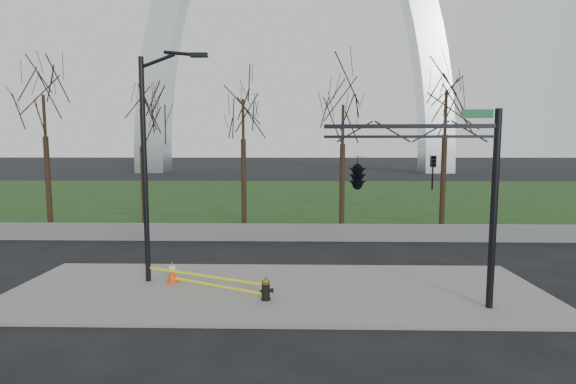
{
  "coord_description": "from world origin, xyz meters",
  "views": [
    {
      "loc": [
        0.69,
        -13.84,
        4.82
      ],
      "look_at": [
        0.35,
        2.0,
        3.22
      ],
      "focal_mm": 26.08,
      "sensor_mm": 36.0,
      "label": 1
    }
  ],
  "objects_px": {
    "fire_hydrant": "(266,289)",
    "traffic_signal_mast": "(383,173)",
    "traffic_cone": "(172,272)",
    "street_light": "(151,153)"
  },
  "relations": [
    {
      "from": "traffic_cone",
      "to": "street_light",
      "type": "relative_size",
      "value": 0.1
    },
    {
      "from": "traffic_cone",
      "to": "street_light",
      "type": "distance_m",
      "value": 4.27
    },
    {
      "from": "traffic_cone",
      "to": "fire_hydrant",
      "type": "bearing_deg",
      "value": -25.43
    },
    {
      "from": "fire_hydrant",
      "to": "traffic_signal_mast",
      "type": "bearing_deg",
      "value": -2.95
    },
    {
      "from": "street_light",
      "to": "traffic_signal_mast",
      "type": "distance_m",
      "value": 8.03
    },
    {
      "from": "traffic_cone",
      "to": "street_light",
      "type": "xyz_separation_m",
      "value": [
        -0.71,
        0.19,
        4.2
      ]
    },
    {
      "from": "fire_hydrant",
      "to": "traffic_signal_mast",
      "type": "height_order",
      "value": "traffic_signal_mast"
    },
    {
      "from": "traffic_signal_mast",
      "to": "fire_hydrant",
      "type": "bearing_deg",
      "value": 175.54
    },
    {
      "from": "fire_hydrant",
      "to": "traffic_signal_mast",
      "type": "xyz_separation_m",
      "value": [
        3.52,
        -0.38,
        3.7
      ]
    },
    {
      "from": "fire_hydrant",
      "to": "traffic_cone",
      "type": "bearing_deg",
      "value": 157.85
    }
  ]
}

